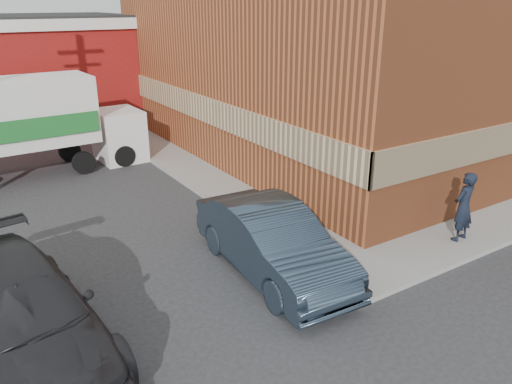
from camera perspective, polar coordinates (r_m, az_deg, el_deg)
ground at (r=12.68m, az=7.35°, el=-8.69°), size 90.00×90.00×0.00m
brick_building at (r=23.45m, az=10.00°, el=16.90°), size 14.25×18.25×9.36m
sidewalk_west at (r=20.00m, az=-7.92°, el=2.80°), size 1.80×18.00×0.12m
man at (r=14.48m, az=22.64°, el=-1.56°), size 0.75×0.54×1.94m
sedan at (r=12.02m, az=1.89°, el=-5.66°), size 2.10×5.26×1.70m
suv_b at (r=10.35m, az=-25.47°, el=-12.65°), size 3.06×6.16×1.72m
box_truck at (r=20.48m, az=-24.09°, el=7.54°), size 7.48×2.52×3.65m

